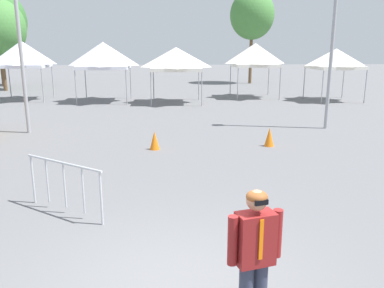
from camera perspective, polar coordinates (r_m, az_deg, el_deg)
canopy_tent_behind_right at (r=26.73m, az=-23.42°, el=11.87°), size 3.00×3.00×3.60m
canopy_tent_far_right at (r=24.51m, az=-12.76°, el=12.43°), size 3.00×3.00×3.53m
canopy_tent_center at (r=23.33m, az=-2.33°, el=12.23°), size 3.03×3.03×3.23m
canopy_tent_far_left at (r=26.20m, az=9.15°, el=12.64°), size 2.83×2.83×3.48m
canopy_tent_right_of_center at (r=25.84m, az=20.14°, el=11.54°), size 2.95×2.95×3.16m
person_foreground at (r=4.54m, az=9.07°, el=-15.49°), size 0.63×0.34×1.78m
light_pole_near_lift at (r=16.31m, az=-24.10°, el=17.07°), size 0.36×0.36×7.83m
light_pole_opposite_side at (r=16.77m, az=20.04°, el=17.43°), size 0.36×0.36×7.90m
tree_behind_tents_center at (r=36.75m, az=8.73°, el=18.04°), size 3.89×3.89×8.14m
crowd_barrier_mid_lot at (r=8.15m, az=-18.11°, el=-4.63°), size 1.72×1.28×1.08m
traffic_cone_lot_center at (r=12.78m, az=-5.46°, el=0.53°), size 0.32×0.32×0.60m
traffic_cone_near_barrier at (r=13.40m, az=11.17°, el=1.03°), size 0.32×0.32×0.64m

